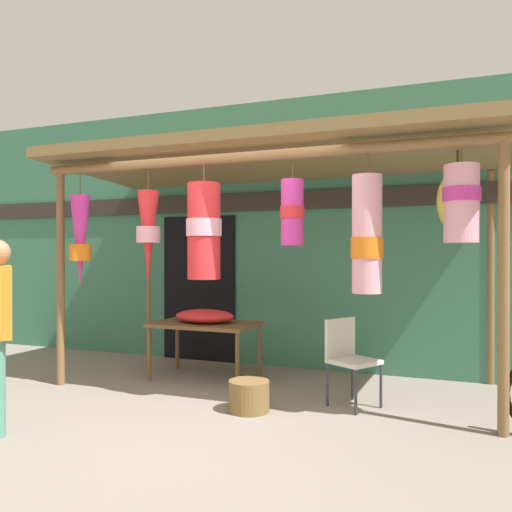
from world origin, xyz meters
name	(u,v)px	position (x,y,z in m)	size (l,w,h in m)	color
ground_plane	(203,412)	(0.00, 0.00, 0.00)	(30.00, 30.00, 0.00)	gray
shop_facade	(279,234)	(-0.01, 2.23, 1.75)	(12.33, 0.29, 3.50)	#387056
market_stall_canopy	(274,179)	(0.35, 1.01, 2.30)	(5.03, 2.31, 2.66)	brown
display_table	(205,328)	(-0.57, 1.16, 0.60)	(1.22, 0.75, 0.66)	brown
flower_heap_on_table	(206,316)	(-0.55, 1.14, 0.74)	(0.72, 0.51, 0.16)	red
folding_chair	(348,354)	(1.22, 0.71, 0.50)	(0.55, 0.55, 0.84)	beige
wicker_basket_by_table	(249,396)	(0.39, 0.18, 0.14)	(0.38, 0.38, 0.29)	brown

